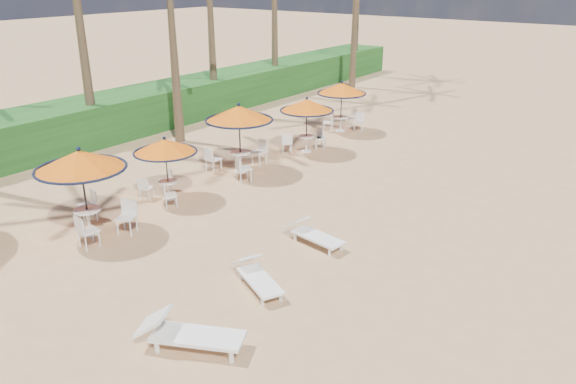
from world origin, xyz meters
name	(u,v)px	position (x,y,z in m)	size (l,w,h in m)	color
ground	(212,299)	(0.00, 0.00, 0.00)	(160.00, 160.00, 0.00)	tan
scrub_hedge	(170,102)	(-13.50, 11.00, 0.90)	(3.00, 40.00, 1.80)	#194716
station_0	(83,171)	(-5.24, 0.45, 1.93)	(2.54, 2.54, 2.65)	black
station_1	(164,154)	(-5.49, 3.59, 1.59)	(2.08, 2.08, 2.17)	black
station_2	(239,122)	(-5.37, 7.13, 1.94)	(2.54, 2.62, 2.65)	black
station_3	(307,112)	(-4.83, 10.73, 1.71)	(2.24, 2.24, 2.34)	black
station_4	(342,94)	(-5.36, 14.37, 1.76)	(2.30, 2.41, 2.40)	black
lounger_near	(187,333)	(0.90, -1.62, 0.37)	(2.27, 1.57, 0.78)	white
lounger_mid	(257,275)	(0.50, 1.06, 0.31)	(1.90, 1.33, 0.66)	white
lounger_far	(313,233)	(0.26, 3.78, 0.31)	(1.91, 0.84, 0.66)	white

